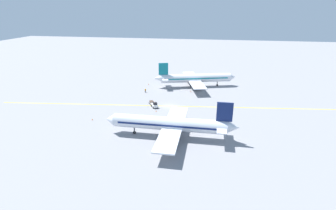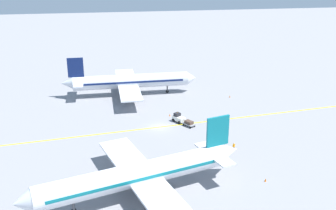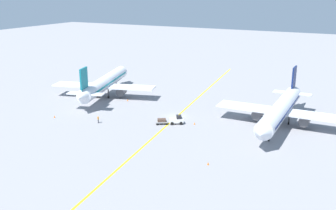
% 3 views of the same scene
% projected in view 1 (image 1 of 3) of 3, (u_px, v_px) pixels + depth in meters
% --- Properties ---
extents(ground_plane, '(400.00, 400.00, 0.00)m').
position_uv_depth(ground_plane, '(169.00, 106.00, 91.44)').
color(ground_plane, gray).
extents(apron_yellow_centreline, '(14.21, 119.25, 0.01)m').
position_uv_depth(apron_yellow_centreline, '(169.00, 106.00, 91.44)').
color(apron_yellow_centreline, yellow).
rests_on(apron_yellow_centreline, ground).
extents(airplane_at_gate, '(28.34, 34.91, 10.60)m').
position_uv_depth(airplane_at_gate, '(195.00, 78.00, 112.36)').
color(airplane_at_gate, silver).
rests_on(airplane_at_gate, ground).
extents(airplane_adjacent_stand, '(28.01, 35.41, 10.60)m').
position_uv_depth(airplane_adjacent_stand, '(171.00, 124.00, 68.60)').
color(airplane_adjacent_stand, silver).
rests_on(airplane_adjacent_stand, ground).
extents(baggage_tug_white, '(3.34, 2.87, 2.11)m').
position_uv_depth(baggage_tug_white, '(155.00, 105.00, 89.85)').
color(baggage_tug_white, white).
rests_on(baggage_tug_white, ground).
extents(baggage_cart_trailing, '(2.95, 2.55, 1.24)m').
position_uv_depth(baggage_cart_trailing, '(152.00, 102.00, 92.77)').
color(baggage_cart_trailing, gray).
rests_on(baggage_cart_trailing, ground).
extents(ground_crew_worker, '(0.36, 0.53, 1.68)m').
position_uv_depth(ground_crew_worker, '(145.00, 90.00, 105.50)').
color(ground_crew_worker, '#23232D').
rests_on(ground_crew_worker, ground).
extents(traffic_cone_near_nose, '(0.32, 0.32, 0.55)m').
position_uv_depth(traffic_cone_near_nose, '(156.00, 111.00, 86.47)').
color(traffic_cone_near_nose, orange).
rests_on(traffic_cone_near_nose, ground).
extents(traffic_cone_mid_apron, '(0.32, 0.32, 0.55)m').
position_uv_depth(traffic_cone_mid_apron, '(191.00, 91.00, 106.34)').
color(traffic_cone_mid_apron, orange).
rests_on(traffic_cone_mid_apron, ground).
extents(traffic_cone_by_wingtip, '(0.32, 0.32, 0.55)m').
position_uv_depth(traffic_cone_by_wingtip, '(148.00, 84.00, 116.31)').
color(traffic_cone_by_wingtip, orange).
rests_on(traffic_cone_by_wingtip, ground).
extents(traffic_cone_far_edge, '(0.32, 0.32, 0.55)m').
position_uv_depth(traffic_cone_far_edge, '(92.00, 119.00, 80.01)').
color(traffic_cone_far_edge, orange).
rests_on(traffic_cone_far_edge, ground).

